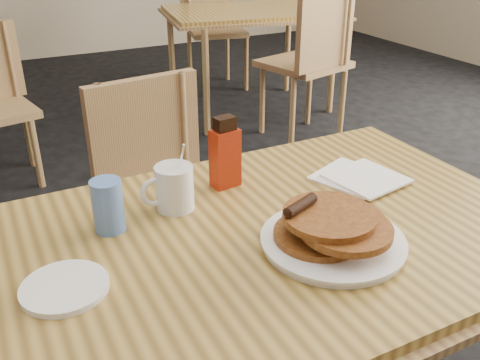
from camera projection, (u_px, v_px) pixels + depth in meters
name	position (u px, v px, depth m)	size (l,w,h in m)	color
main_table	(275.00, 245.00, 1.17)	(1.22, 0.83, 0.75)	#AF8A3E
neighbor_table	(252.00, 15.00, 3.80)	(1.35, 1.03, 0.75)	#AF8A3E
chair_main_far	(158.00, 187.00, 1.82)	(0.45, 0.45, 0.88)	#A8884F
chair_neighbor_far	(212.00, 16.00, 4.46)	(0.54, 0.55, 0.99)	#A8884F
chair_neighbor_near	(314.00, 48.00, 3.27)	(0.57, 0.57, 1.03)	#A8884F
pancake_plate	(333.00, 233.00, 1.08)	(0.30, 0.30, 0.10)	white
coffee_mug	(173.00, 187.00, 1.21)	(0.13, 0.09, 0.16)	white
syrup_bottle	(225.00, 155.00, 1.30)	(0.07, 0.05, 0.18)	maroon
napkin_stack	(359.00, 177.00, 1.36)	(0.23, 0.24, 0.01)	white
blue_tumbler	(108.00, 206.00, 1.12)	(0.07, 0.07, 0.12)	#557DC7
side_saucer	(65.00, 287.00, 0.96)	(0.16, 0.16, 0.01)	white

